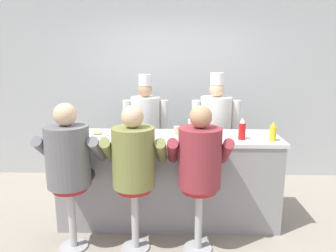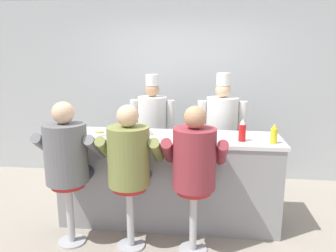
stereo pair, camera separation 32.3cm
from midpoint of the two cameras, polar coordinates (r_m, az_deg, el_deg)
ground_plane at (r=3.70m, az=-2.64°, el=-18.48°), size 20.00×20.00×0.00m
wall_back at (r=5.07m, az=-1.29°, el=6.16°), size 10.00×0.06×2.70m
diner_counter at (r=3.79m, az=-2.35°, el=-9.18°), size 2.46×0.69×1.01m
ketchup_bottle_red at (r=3.52m, az=10.23°, el=-0.59°), size 0.07×0.07×0.24m
mustard_bottle_yellow at (r=3.53m, az=15.36°, el=-1.03°), size 0.07×0.07×0.21m
hot_sauce_bottle_orange at (r=3.41m, az=3.38°, el=-1.49°), size 0.03×0.03×0.15m
water_pitcher_clear at (r=3.55m, az=1.83°, el=-0.44°), size 0.13×0.12×0.20m
breakfast_plate at (r=3.76m, az=-14.65°, el=-1.47°), size 0.24×0.24×0.05m
cereal_bowl at (r=3.69m, az=-6.57°, el=-1.21°), size 0.15×0.15×0.05m
coffee_mug_tan at (r=3.68m, az=-0.83°, el=-0.80°), size 0.12×0.08×0.09m
coffee_mug_blue at (r=3.49m, az=-10.33°, el=-1.86°), size 0.13×0.09×0.08m
diner_seated_grey at (r=3.33m, az=-19.51°, el=-5.52°), size 0.63×0.62×1.47m
diner_seated_olive at (r=3.17m, az=-8.86°, el=-6.04°), size 0.61×0.61×1.45m
diner_seated_maroon at (r=3.12m, az=2.55°, el=-6.19°), size 0.61×0.61×1.45m
cook_in_whites_near at (r=4.64m, az=-5.89°, el=-0.17°), size 0.64×0.41×1.63m
cook_in_whites_far at (r=4.44m, az=6.23°, el=-0.49°), size 0.65×0.42×1.66m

